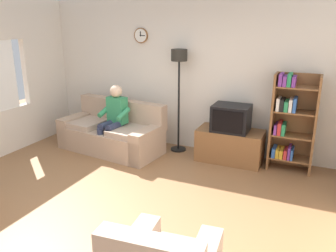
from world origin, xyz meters
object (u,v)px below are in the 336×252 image
(floor_lamp, at_px, (179,72))
(bookshelf, at_px, (290,121))
(couch, at_px, (112,134))
(tv, at_px, (231,118))
(tv_stand, at_px, (230,145))
(person_on_couch, at_px, (114,116))

(floor_lamp, bearing_deg, bookshelf, -0.89)
(couch, distance_m, tv, 2.20)
(tv_stand, height_order, floor_lamp, floor_lamp)
(floor_lamp, relative_size, person_on_couch, 1.49)
(bookshelf, distance_m, person_on_couch, 2.98)
(floor_lamp, distance_m, person_on_couch, 1.39)
(tv_stand, xyz_separation_m, tv, (0.00, -0.02, 0.50))
(person_on_couch, bearing_deg, tv_stand, 13.95)
(tv_stand, xyz_separation_m, person_on_couch, (-2.00, -0.50, 0.42))
(tv_stand, height_order, tv, tv)
(tv_stand, bearing_deg, bookshelf, 4.27)
(couch, xyz_separation_m, tv_stand, (2.12, 0.39, -0.04))
(couch, xyz_separation_m, tv, (2.12, 0.36, 0.46))
(tv, distance_m, floor_lamp, 1.21)
(tv, distance_m, bookshelf, 0.93)
(tv, xyz_separation_m, floor_lamp, (-0.99, 0.12, 0.68))
(couch, relative_size, person_on_couch, 1.61)
(couch, bearing_deg, tv, 9.71)
(couch, height_order, tv, tv)
(tv_stand, bearing_deg, person_on_couch, -166.05)
(tv, relative_size, bookshelf, 0.38)
(tv, xyz_separation_m, person_on_couch, (-2.00, -0.47, -0.07))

